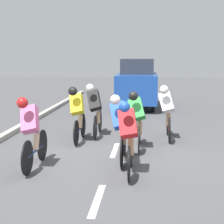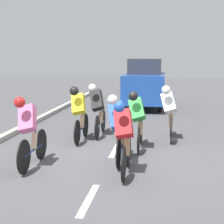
% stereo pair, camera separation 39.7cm
% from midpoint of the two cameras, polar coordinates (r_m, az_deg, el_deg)
% --- Properties ---
extents(ground_plane, '(60.00, 60.00, 0.00)m').
position_cam_midpoint_polar(ground_plane, '(8.72, 1.28, -6.73)').
color(ground_plane, '#4C4C4F').
extents(lane_stripe_near, '(0.12, 1.40, 0.01)m').
position_cam_midpoint_polar(lane_stripe_near, '(6.21, -1.71, -13.22)').
color(lane_stripe_near, white).
rests_on(lane_stripe_near, ground).
extents(lane_stripe_mid, '(0.12, 1.40, 0.01)m').
position_cam_midpoint_polar(lane_stripe_mid, '(9.23, 1.67, -5.84)').
color(lane_stripe_mid, white).
rests_on(lane_stripe_mid, ground).
extents(lane_stripe_far, '(0.12, 1.40, 0.01)m').
position_cam_midpoint_polar(lane_stripe_far, '(12.33, 3.33, -2.12)').
color(lane_stripe_far, white).
rests_on(lane_stripe_far, ground).
extents(cyclist_white, '(0.47, 1.69, 1.52)m').
position_cam_midpoint_polar(cyclist_white, '(10.34, 9.80, 0.18)').
color(cyclist_white, black).
rests_on(cyclist_white, ground).
extents(cyclist_green, '(0.46, 1.67, 1.46)m').
position_cam_midpoint_polar(cyclist_green, '(9.21, 5.18, -0.95)').
color(cyclist_green, black).
rests_on(cyclist_green, ground).
extents(cyclist_yellow, '(0.43, 1.70, 1.51)m').
position_cam_midpoint_polar(cyclist_yellow, '(10.02, -3.90, 0.01)').
color(cyclist_yellow, black).
rests_on(cyclist_yellow, ground).
extents(cyclist_blue, '(0.46, 1.69, 1.51)m').
position_cam_midpoint_polar(cyclist_blue, '(8.03, 2.45, -2.32)').
color(cyclist_blue, black).
rests_on(cyclist_blue, ground).
extents(cyclist_pink, '(0.44, 1.74, 1.51)m').
position_cam_midpoint_polar(cyclist_pink, '(7.83, -11.12, -2.71)').
color(cyclist_pink, black).
rests_on(cyclist_pink, ground).
extents(cyclist_red, '(0.42, 1.66, 1.47)m').
position_cam_midpoint_polar(cyclist_red, '(7.23, 3.47, -3.73)').
color(cyclist_red, black).
rests_on(cyclist_red, ground).
extents(cyclist_black, '(0.48, 1.71, 1.52)m').
position_cam_midpoint_polar(cyclist_black, '(10.70, -1.11, 0.56)').
color(cyclist_black, black).
rests_on(cyclist_black, ground).
extents(support_car, '(1.70, 3.93, 2.15)m').
position_cam_midpoint_polar(support_car, '(16.52, 5.73, 4.36)').
color(support_car, black).
rests_on(support_car, ground).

